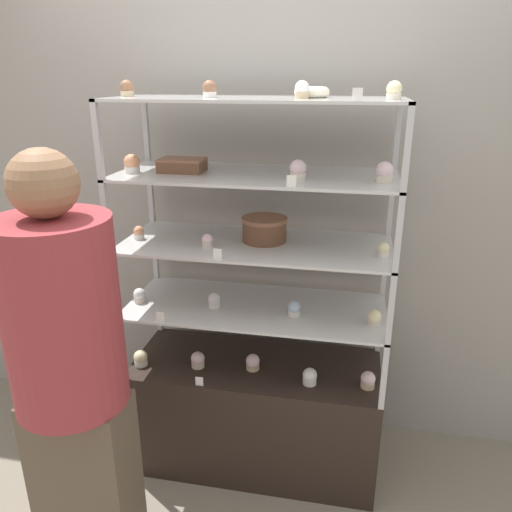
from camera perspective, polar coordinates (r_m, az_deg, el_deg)
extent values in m
plane|color=gray|center=(2.85, 0.00, -21.84)|extent=(20.00, 20.00, 0.00)
cube|color=gray|center=(2.59, 1.70, 6.55)|extent=(8.00, 0.05, 2.60)
cube|color=black|center=(2.67, 0.00, -17.31)|extent=(1.20, 0.51, 0.57)
cube|color=#B7B7BC|center=(2.79, -11.04, -5.38)|extent=(0.02, 0.02, 0.31)
cube|color=#B7B7BC|center=(2.61, 13.94, -7.45)|extent=(0.02, 0.02, 0.31)
cube|color=#B7B7BC|center=(2.40, -15.30, -10.15)|extent=(0.02, 0.02, 0.31)
cube|color=#B7B7BC|center=(2.19, 14.41, -13.19)|extent=(0.02, 0.02, 0.31)
cube|color=silver|center=(2.36, 0.00, -5.85)|extent=(1.20, 0.51, 0.01)
cube|color=#B7B7BC|center=(2.67, -11.48, 0.68)|extent=(0.02, 0.02, 0.31)
cube|color=#B7B7BC|center=(2.49, 14.54, -1.05)|extent=(0.02, 0.02, 0.31)
cube|color=#B7B7BC|center=(2.27, -16.01, -3.30)|extent=(0.02, 0.02, 0.31)
cube|color=#B7B7BC|center=(2.04, 15.16, -5.83)|extent=(0.02, 0.02, 0.31)
cube|color=silver|center=(2.24, 0.00, 1.36)|extent=(1.20, 0.51, 0.01)
cube|color=#B7B7BC|center=(2.59, -11.95, 7.21)|extent=(0.02, 0.02, 0.31)
cube|color=#B7B7BC|center=(2.40, 15.18, 5.93)|extent=(0.02, 0.02, 0.31)
cube|color=#B7B7BC|center=(2.17, -16.80, 4.31)|extent=(0.02, 0.02, 0.31)
cube|color=#B7B7BC|center=(1.93, 15.99, 2.54)|extent=(0.02, 0.02, 0.31)
cube|color=silver|center=(2.16, 0.00, 9.22)|extent=(1.20, 0.51, 0.01)
cube|color=#B7B7BC|center=(2.54, -12.47, 14.08)|extent=(0.02, 0.02, 0.31)
cube|color=#B7B7BC|center=(2.34, 15.88, 13.34)|extent=(0.02, 0.02, 0.31)
cube|color=#B7B7BC|center=(2.11, -17.65, 12.50)|extent=(0.02, 0.02, 0.31)
cube|color=#B7B7BC|center=(1.87, 16.91, 11.71)|extent=(0.02, 0.02, 0.31)
cube|color=silver|center=(2.12, 0.00, 17.52)|extent=(1.20, 0.51, 0.01)
cylinder|color=brown|center=(2.25, 0.96, 2.86)|extent=(0.20, 0.20, 0.09)
cylinder|color=#8C5B42|center=(2.24, 0.97, 4.21)|extent=(0.21, 0.21, 0.02)
cube|color=brown|center=(2.23, -8.43, 10.11)|extent=(0.19, 0.13, 0.05)
cube|color=#8C5B42|center=(2.22, -8.47, 10.84)|extent=(0.20, 0.14, 0.01)
cylinder|color=white|center=(2.55, -13.00, -11.76)|extent=(0.06, 0.06, 0.03)
sphere|color=#F4EAB2|center=(2.53, -13.06, -11.15)|extent=(0.07, 0.07, 0.07)
cylinder|color=beige|center=(2.49, -6.64, -12.17)|extent=(0.06, 0.06, 0.03)
sphere|color=silver|center=(2.47, -6.67, -11.55)|extent=(0.07, 0.07, 0.07)
cylinder|color=#CCB28C|center=(2.46, -0.37, -12.51)|extent=(0.06, 0.06, 0.03)
sphere|color=silver|center=(2.44, -0.37, -11.88)|extent=(0.07, 0.07, 0.07)
cylinder|color=white|center=(2.37, 6.14, -14.01)|extent=(0.06, 0.06, 0.03)
sphere|color=white|center=(2.35, 6.17, -13.37)|extent=(0.07, 0.07, 0.07)
cylinder|color=#CCB28C|center=(2.39, 12.63, -14.13)|extent=(0.06, 0.06, 0.03)
sphere|color=silver|center=(2.37, 12.69, -13.50)|extent=(0.07, 0.07, 0.07)
cube|color=white|center=(2.35, -6.49, -14.05)|extent=(0.04, 0.00, 0.04)
cylinder|color=beige|center=(2.45, -13.13, -4.86)|extent=(0.05, 0.05, 0.03)
sphere|color=white|center=(2.44, -13.18, -4.25)|extent=(0.06, 0.06, 0.06)
cylinder|color=white|center=(2.35, -4.79, -5.52)|extent=(0.05, 0.05, 0.03)
sphere|color=white|center=(2.34, -4.81, -4.89)|extent=(0.06, 0.06, 0.06)
cylinder|color=white|center=(2.27, 4.36, -6.48)|extent=(0.05, 0.05, 0.03)
sphere|color=silver|center=(2.26, 4.38, -5.83)|extent=(0.06, 0.06, 0.06)
cylinder|color=beige|center=(2.24, 13.35, -7.35)|extent=(0.05, 0.05, 0.03)
sphere|color=#F4EAB2|center=(2.23, 13.41, -6.70)|extent=(0.06, 0.06, 0.06)
cube|color=white|center=(2.25, -10.89, -6.83)|extent=(0.04, 0.00, 0.04)
cylinder|color=white|center=(2.35, -13.20, 2.20)|extent=(0.05, 0.05, 0.02)
sphere|color=#E5996B|center=(2.34, -13.24, 2.79)|extent=(0.05, 0.05, 0.05)
cylinder|color=beige|center=(2.18, -5.57, 1.27)|extent=(0.05, 0.05, 0.02)
sphere|color=silver|center=(2.18, -5.60, 1.91)|extent=(0.05, 0.05, 0.05)
cylinder|color=white|center=(2.13, 14.34, 0.22)|extent=(0.05, 0.05, 0.02)
sphere|color=#F4EAB2|center=(2.12, 14.40, 0.87)|extent=(0.05, 0.05, 0.05)
cube|color=white|center=(2.04, -4.43, 0.24)|extent=(0.04, 0.00, 0.04)
cylinder|color=white|center=(2.24, -13.95, 9.57)|extent=(0.06, 0.06, 0.03)
sphere|color=#E5996B|center=(2.24, -14.02, 10.40)|extent=(0.07, 0.07, 0.07)
cylinder|color=beige|center=(2.04, 4.80, 9.09)|extent=(0.06, 0.06, 0.03)
sphere|color=silver|center=(2.03, 4.82, 9.99)|extent=(0.07, 0.07, 0.07)
cylinder|color=beige|center=(2.05, 14.43, 8.58)|extent=(0.06, 0.06, 0.03)
sphere|color=silver|center=(2.04, 14.51, 9.48)|extent=(0.07, 0.07, 0.07)
cube|color=white|center=(1.90, 4.06, 8.54)|extent=(0.04, 0.00, 0.04)
cylinder|color=#CCB28C|center=(2.25, -14.51, 17.52)|extent=(0.05, 0.05, 0.02)
sphere|color=#8C5B42|center=(2.25, -14.57, 18.20)|extent=(0.06, 0.06, 0.06)
cylinder|color=white|center=(2.09, -5.31, 17.88)|extent=(0.05, 0.05, 0.02)
sphere|color=#8C5B42|center=(2.08, -5.34, 18.63)|extent=(0.06, 0.06, 0.06)
cylinder|color=#CCB28C|center=(2.02, 5.26, 17.81)|extent=(0.05, 0.05, 0.02)
sphere|color=white|center=(2.02, 5.29, 18.58)|extent=(0.06, 0.06, 0.06)
cylinder|color=beige|center=(1.98, 15.45, 17.17)|extent=(0.05, 0.05, 0.02)
sphere|color=#F4EAB2|center=(1.98, 15.52, 17.96)|extent=(0.06, 0.06, 0.06)
cube|color=white|center=(1.85, 11.52, 17.64)|extent=(0.04, 0.00, 0.04)
torus|color=#EFE5CC|center=(2.11, 6.39, 18.12)|extent=(0.14, 0.14, 0.04)
cube|color=brown|center=(2.25, -18.71, -23.46)|extent=(0.38, 0.21, 0.79)
cylinder|color=#993338|center=(1.83, -21.26, -6.31)|extent=(0.40, 0.40, 0.69)
sphere|color=#936B4C|center=(1.69, -23.18, 7.64)|extent=(0.22, 0.22, 0.22)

